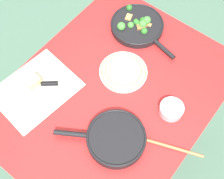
# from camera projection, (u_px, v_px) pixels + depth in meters

# --- Properties ---
(ground_plane) EXTENTS (14.00, 14.00, 0.00)m
(ground_plane) POSITION_uv_depth(u_px,v_px,m) (112.00, 143.00, 2.22)
(ground_plane) COLOR #476B56
(dining_table_red) EXTENTS (1.20, 0.93, 0.77)m
(dining_table_red) POSITION_uv_depth(u_px,v_px,m) (112.00, 99.00, 1.63)
(dining_table_red) COLOR red
(dining_table_red) RESTS_ON ground_plane
(skillet_broccoli) EXTENTS (0.30, 0.43, 0.07)m
(skillet_broccoli) POSITION_uv_depth(u_px,v_px,m) (138.00, 25.00, 1.72)
(skillet_broccoli) COLOR black
(skillet_broccoli) RESTS_ON dining_table_red
(skillet_eggs) EXTENTS (0.30, 0.39, 0.06)m
(skillet_eggs) POSITION_uv_depth(u_px,v_px,m) (116.00, 139.00, 1.40)
(skillet_eggs) COLOR black
(skillet_eggs) RESTS_ON dining_table_red
(wooden_spoon) EXTENTS (0.17, 0.39, 0.02)m
(wooden_spoon) POSITION_uv_depth(u_px,v_px,m) (149.00, 141.00, 1.42)
(wooden_spoon) COLOR #996B42
(wooden_spoon) RESTS_ON dining_table_red
(parchment_sheet) EXTENTS (0.42, 0.36, 0.00)m
(parchment_sheet) POSITION_uv_depth(u_px,v_px,m) (36.00, 89.00, 1.56)
(parchment_sheet) COLOR beige
(parchment_sheet) RESTS_ON dining_table_red
(grater_knife) EXTENTS (0.20, 0.23, 0.02)m
(grater_knife) POSITION_uv_depth(u_px,v_px,m) (38.00, 84.00, 1.56)
(grater_knife) COLOR silver
(grater_knife) RESTS_ON dining_table_red
(cheese_block) EXTENTS (0.08, 0.06, 0.05)m
(cheese_block) POSITION_uv_depth(u_px,v_px,m) (33.00, 82.00, 1.55)
(cheese_block) COLOR #EFD67A
(cheese_block) RESTS_ON dining_table_red
(dinner_plate_stack) EXTENTS (0.25, 0.25, 0.03)m
(dinner_plate_stack) POSITION_uv_depth(u_px,v_px,m) (123.00, 71.00, 1.59)
(dinner_plate_stack) COLOR silver
(dinner_plate_stack) RESTS_ON dining_table_red
(prep_bowl_steel) EXTENTS (0.12, 0.12, 0.05)m
(prep_bowl_steel) POSITION_uv_depth(u_px,v_px,m) (171.00, 109.00, 1.48)
(prep_bowl_steel) COLOR #B7B7BC
(prep_bowl_steel) RESTS_ON dining_table_red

